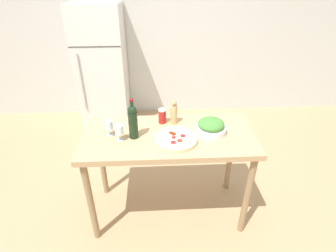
% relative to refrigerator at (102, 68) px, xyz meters
% --- Properties ---
extents(ground_plane, '(14.00, 14.00, 0.00)m').
position_rel_refrigerator_xyz_m(ground_plane, '(0.85, -1.87, -0.87)').
color(ground_plane, tan).
extents(wall_back, '(6.40, 0.08, 2.60)m').
position_rel_refrigerator_xyz_m(wall_back, '(0.86, 0.36, 0.43)').
color(wall_back, silver).
rests_on(wall_back, ground_plane).
extents(refrigerator, '(0.67, 0.66, 1.74)m').
position_rel_refrigerator_xyz_m(refrigerator, '(0.00, 0.00, 0.00)').
color(refrigerator, silver).
rests_on(refrigerator, ground_plane).
extents(prep_counter, '(1.44, 0.68, 0.90)m').
position_rel_refrigerator_xyz_m(prep_counter, '(0.85, -1.87, -0.08)').
color(prep_counter, tan).
rests_on(prep_counter, ground_plane).
extents(wine_bottle, '(0.08, 0.08, 0.34)m').
position_rel_refrigerator_xyz_m(wine_bottle, '(0.57, -1.90, 0.18)').
color(wine_bottle, black).
rests_on(wine_bottle, prep_counter).
extents(wine_glass_near, '(0.07, 0.07, 0.14)m').
position_rel_refrigerator_xyz_m(wine_glass_near, '(0.46, -1.94, 0.12)').
color(wine_glass_near, silver).
rests_on(wine_glass_near, prep_counter).
extents(wine_glass_far, '(0.07, 0.07, 0.14)m').
position_rel_refrigerator_xyz_m(wine_glass_far, '(0.37, -1.86, 0.12)').
color(wine_glass_far, silver).
rests_on(wine_glass_far, prep_counter).
extents(pepper_mill, '(0.06, 0.06, 0.22)m').
position_rel_refrigerator_xyz_m(pepper_mill, '(0.91, -1.69, 0.14)').
color(pepper_mill, tan).
rests_on(pepper_mill, prep_counter).
extents(salad_bowl, '(0.26, 0.26, 0.12)m').
position_rel_refrigerator_xyz_m(salad_bowl, '(1.21, -1.86, 0.09)').
color(salad_bowl, white).
rests_on(salad_bowl, prep_counter).
extents(homemade_pizza, '(0.36, 0.36, 0.04)m').
position_rel_refrigerator_xyz_m(homemade_pizza, '(0.91, -1.97, 0.05)').
color(homemade_pizza, beige).
rests_on(homemade_pizza, prep_counter).
extents(salt_canister, '(0.07, 0.07, 0.13)m').
position_rel_refrigerator_xyz_m(salt_canister, '(0.81, -1.67, 0.10)').
color(salt_canister, '#B2231E').
rests_on(salt_canister, prep_counter).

